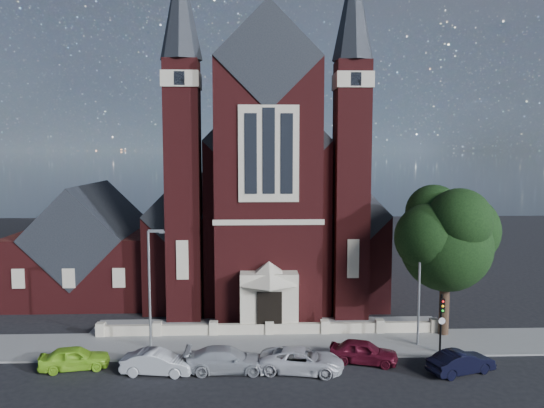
{
  "coord_description": "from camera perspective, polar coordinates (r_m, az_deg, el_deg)",
  "views": [
    {
      "loc": [
        -1.17,
        -30.46,
        13.21
      ],
      "look_at": [
        0.39,
        12.0,
        8.94
      ],
      "focal_mm": 35.0,
      "sensor_mm": 36.0,
      "label": 1
    }
  ],
  "objects": [
    {
      "name": "church",
      "position": [
        53.65,
        -0.85,
        0.36
      ],
      "size": [
        20.01,
        34.9,
        29.2
      ],
      "color": "#461213",
      "rests_on": "ground"
    },
    {
      "name": "traffic_signal",
      "position": [
        36.64,
        17.76,
        -11.4
      ],
      "size": [
        0.28,
        0.42,
        4.0
      ],
      "color": "black",
      "rests_on": "ground"
    },
    {
      "name": "street_tree",
      "position": [
        39.2,
        18.53,
        -3.74
      ],
      "size": [
        6.4,
        6.6,
        10.7
      ],
      "color": "black",
      "rests_on": "ground"
    },
    {
      "name": "ground",
      "position": [
        47.35,
        -0.62,
        -10.46
      ],
      "size": [
        120.0,
        120.0,
        0.0
      ],
      "primitive_type": "plane",
      "color": "black",
      "rests_on": "ground"
    },
    {
      "name": "forecourt_paving",
      "position": [
        41.15,
        -0.37,
        -12.99
      ],
      "size": [
        26.0,
        3.0,
        0.14
      ],
      "primitive_type": "cube",
      "color": "slate",
      "rests_on": "ground"
    },
    {
      "name": "pavement_strip",
      "position": [
        37.39,
        -0.18,
        -14.95
      ],
      "size": [
        60.0,
        5.0,
        0.12
      ],
      "primitive_type": "cube",
      "color": "slate",
      "rests_on": "ground"
    },
    {
      "name": "car_silver_a",
      "position": [
        33.52,
        -12.22,
        -16.31
      ],
      "size": [
        4.36,
        1.93,
        1.39
      ],
      "primitive_type": "imported",
      "rotation": [
        0.0,
        0.0,
        1.46
      ],
      "color": "#AAAEB2",
      "rests_on": "ground"
    },
    {
      "name": "street_lamp_left",
      "position": [
        36.15,
        -12.92,
        -8.19
      ],
      "size": [
        1.16,
        0.22,
        8.09
      ],
      "color": "gray",
      "rests_on": "ground"
    },
    {
      "name": "forecourt_wall",
      "position": [
        39.26,
        -0.28,
        -13.92
      ],
      "size": [
        24.0,
        0.4,
        0.9
      ],
      "primitive_type": "cube",
      "color": "#B7AE92",
      "rests_on": "ground"
    },
    {
      "name": "car_lime_van",
      "position": [
        35.53,
        -20.47,
        -15.25
      ],
      "size": [
        4.34,
        2.38,
        1.4
      ],
      "primitive_type": "imported",
      "rotation": [
        0.0,
        0.0,
        1.76
      ],
      "color": "#95D62A",
      "rests_on": "ground"
    },
    {
      "name": "car_white_suv",
      "position": [
        33.15,
        3.21,
        -16.44
      ],
      "size": [
        5.39,
        3.17,
        1.41
      ],
      "primitive_type": "imported",
      "rotation": [
        0.0,
        0.0,
        1.4
      ],
      "color": "silver",
      "rests_on": "ground"
    },
    {
      "name": "car_navy",
      "position": [
        34.77,
        19.66,
        -15.73
      ],
      "size": [
        4.37,
        2.74,
        1.36
      ],
      "primitive_type": "imported",
      "rotation": [
        0.0,
        0.0,
        1.91
      ],
      "color": "black",
      "rests_on": "ground"
    },
    {
      "name": "car_dark_red",
      "position": [
        34.8,
        9.81,
        -15.38
      ],
      "size": [
        4.54,
        2.83,
        1.44
      ],
      "primitive_type": "imported",
      "rotation": [
        0.0,
        0.0,
        1.28
      ],
      "color": "#540E1D",
      "rests_on": "ground"
    },
    {
      "name": "car_silver_b",
      "position": [
        33.22,
        -4.87,
        -16.35
      ],
      "size": [
        5.06,
        2.09,
        1.46
      ],
      "primitive_type": "imported",
      "rotation": [
        0.0,
        0.0,
        1.56
      ],
      "color": "#A4A7AC",
      "rests_on": "ground"
    },
    {
      "name": "parish_hall",
      "position": [
        51.5,
        -18.87,
        -4.86
      ],
      "size": [
        12.0,
        12.2,
        10.24
      ],
      "color": "#461213",
      "rests_on": "ground"
    },
    {
      "name": "street_lamp_right",
      "position": [
        37.26,
        15.7,
        -7.84
      ],
      "size": [
        1.16,
        0.22,
        8.09
      ],
      "color": "gray",
      "rests_on": "ground"
    }
  ]
}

